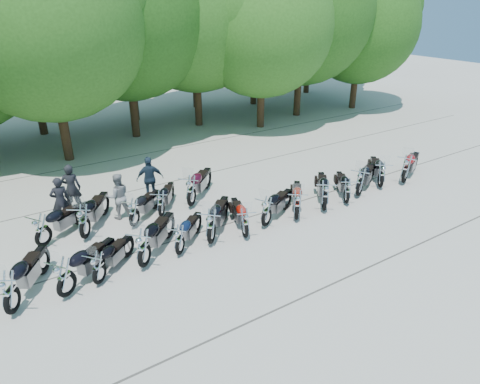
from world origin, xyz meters
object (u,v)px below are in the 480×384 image
motorcycle_6 (245,222)px  rider_1 (118,196)px  motorcycle_3 (144,247)px  rider_2 (150,179)px  motorcycle_0 (10,291)px  motorcycle_18 (191,190)px  motorcycle_5 (211,225)px  motorcycle_14 (42,229)px  motorcycle_4 (180,239)px  motorcycle_13 (406,168)px  motorcycle_1 (65,276)px  motorcycle_8 (297,204)px  motorcycle_12 (381,174)px  motorcycle_17 (161,203)px  motorcycle_7 (267,211)px  motorcycle_2 (98,267)px  motorcycle_11 (360,181)px  rider_0 (60,201)px  motorcycle_10 (347,190)px  motorcycle_9 (325,195)px  motorcycle_15 (84,221)px  rider_3 (71,188)px  motorcycle_16 (134,212)px

motorcycle_6 → rider_1: size_ratio=1.25×
motorcycle_3 → rider_2: bearing=-68.1°
motorcycle_0 → motorcycle_18: size_ratio=0.96×
motorcycle_5 → motorcycle_14: 5.26m
motorcycle_4 → motorcycle_13: motorcycle_13 is taller
motorcycle_1 → motorcycle_0: bearing=52.1°
motorcycle_8 → motorcycle_1: bearing=39.7°
motorcycle_12 → motorcycle_17: motorcycle_12 is taller
motorcycle_5 → motorcycle_18: bearing=-60.2°
motorcycle_1 → motorcycle_7: bearing=-123.4°
motorcycle_6 → motorcycle_7: motorcycle_7 is taller
motorcycle_4 → motorcycle_5: size_ratio=0.84×
motorcycle_2 → motorcycle_4: bearing=-127.6°
motorcycle_8 → motorcycle_11: size_ratio=0.95×
motorcycle_2 → motorcycle_5: (3.60, 0.14, 0.11)m
motorcycle_17 → rider_2: 1.67m
rider_0 → rider_1: size_ratio=1.02×
motorcycle_1 → motorcycle_10: bearing=-125.3°
motorcycle_9 → motorcycle_15: motorcycle_15 is taller
motorcycle_9 → motorcycle_15: (-7.87, 2.75, 0.02)m
motorcycle_7 → motorcycle_0: bearing=64.0°
motorcycle_15 → rider_3: (0.21, 2.36, 0.21)m
motorcycle_4 → motorcycle_6: (2.21, -0.24, 0.02)m
motorcycle_1 → rider_1: bearing=-71.2°
motorcycle_6 → motorcycle_17: size_ratio=1.03×
motorcycle_18 → motorcycle_17: bearing=53.5°
motorcycle_2 → motorcycle_16: bearing=-77.6°
motorcycle_2 → motorcycle_15: bearing=-47.2°
motorcycle_14 → motorcycle_15: size_ratio=0.92×
rider_3 → motorcycle_0: bearing=84.9°
motorcycle_12 → motorcycle_13: (1.20, -0.26, 0.07)m
motorcycle_5 → motorcycle_9: bearing=-139.1°
motorcycle_6 → motorcycle_10: (4.61, -0.02, -0.00)m
motorcycle_10 → motorcycle_11: (0.91, 0.20, 0.08)m
motorcycle_3 → motorcycle_11: bearing=-133.5°
motorcycle_12 → motorcycle_16: motorcycle_12 is taller
motorcycle_8 → motorcycle_9: (1.29, -0.02, 0.04)m
motorcycle_3 → rider_3: 5.00m
motorcycle_15 → motorcycle_18: motorcycle_18 is taller
motorcycle_0 → motorcycle_2: size_ratio=1.20×
motorcycle_3 → motorcycle_17: bearing=-75.8°
rider_3 → motorcycle_6: bearing=152.0°
motorcycle_1 → motorcycle_12: bearing=-123.9°
motorcycle_10 → motorcycle_15: size_ratio=0.85×
motorcycle_0 → motorcycle_9: motorcycle_0 is taller
motorcycle_11 → motorcycle_15: size_ratio=0.97×
motorcycle_1 → motorcycle_11: bearing=-124.3°
motorcycle_2 → motorcycle_9: size_ratio=0.84×
motorcycle_15 → motorcycle_17: (2.68, 0.07, -0.12)m
motorcycle_13 → motorcycle_15: 12.76m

